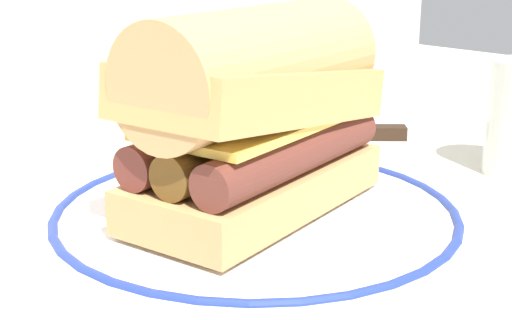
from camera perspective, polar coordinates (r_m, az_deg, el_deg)
ground_plane at (r=0.47m, az=1.02°, el=-4.97°), size 1.50×1.50×0.00m
plate at (r=0.46m, az=0.00°, el=-4.45°), size 0.27×0.27×0.01m
sausage_sandwich at (r=0.44m, az=0.00°, el=3.94°), size 0.19×0.11×0.12m
butter_knife at (r=0.68m, az=12.33°, el=1.93°), size 0.13×0.13×0.01m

